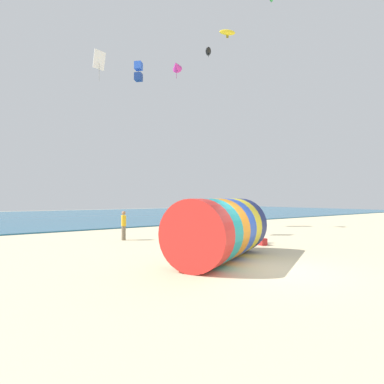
% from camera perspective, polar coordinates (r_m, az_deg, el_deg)
% --- Properties ---
extents(ground_plane, '(120.00, 120.00, 0.00)m').
position_cam_1_polar(ground_plane, '(11.05, 14.50, -14.06)').
color(ground_plane, beige).
extents(sea, '(120.00, 40.00, 0.10)m').
position_cam_1_polar(sea, '(44.18, -24.48, -4.26)').
color(sea, '#236084').
rests_on(sea, ground).
extents(giant_inflatable_tube, '(5.82, 4.62, 2.45)m').
position_cam_1_polar(giant_inflatable_tube, '(12.14, 5.54, -7.06)').
color(giant_inflatable_tube, red).
rests_on(giant_inflatable_tube, ground).
extents(kite_handler, '(0.41, 0.33, 1.66)m').
position_cam_1_polar(kite_handler, '(16.74, 9.66, -6.75)').
color(kite_handler, black).
rests_on(kite_handler, ground).
extents(kite_white_diamond, '(0.83, 0.44, 1.94)m').
position_cam_1_polar(kite_white_diamond, '(22.05, -17.25, 22.82)').
color(kite_white_diamond, white).
extents(kite_blue_box, '(0.84, 0.84, 1.69)m').
position_cam_1_polar(kite_blue_box, '(27.94, -10.16, 21.67)').
color(kite_blue_box, blue).
extents(kite_yellow_parafoil, '(1.41, 1.06, 0.71)m').
position_cam_1_polar(kite_yellow_parafoil, '(26.62, 6.75, 27.95)').
color(kite_yellow_parafoil, yellow).
extents(kite_magenta_delta, '(1.24, 1.24, 1.56)m').
position_cam_1_polar(kite_magenta_delta, '(27.04, -2.97, 22.88)').
color(kite_magenta_delta, '#D1339E').
extents(kite_black_parafoil, '(0.69, 0.76, 0.38)m').
position_cam_1_polar(kite_black_parafoil, '(16.22, 3.13, 25.18)').
color(kite_black_parafoil, black).
extents(bystander_mid_beach, '(0.29, 0.40, 1.72)m').
position_cam_1_polar(bystander_mid_beach, '(18.21, -12.89, -6.19)').
color(bystander_mid_beach, '#726651').
rests_on(bystander_mid_beach, ground).
extents(cooler_box, '(0.43, 0.56, 0.36)m').
position_cam_1_polar(cooler_box, '(16.42, 13.10, -9.19)').
color(cooler_box, red).
rests_on(cooler_box, ground).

